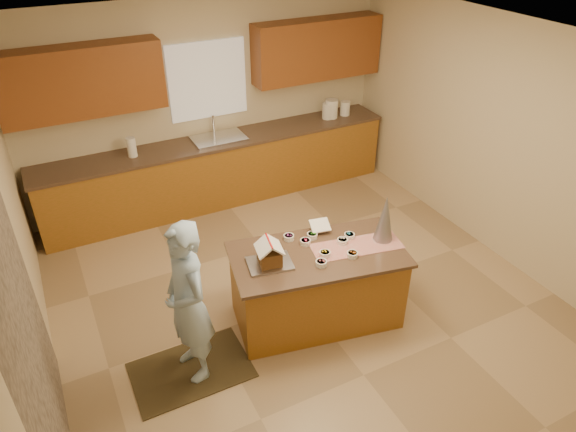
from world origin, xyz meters
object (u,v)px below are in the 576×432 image
object	(u,v)px
tinsel_tree	(385,218)
gingerbread_house	(269,254)
boy	(188,304)
island_base	(317,287)

from	to	relation	value
tinsel_tree	gingerbread_house	size ratio (longest dim) A/B	1.68
boy	gingerbread_house	size ratio (longest dim) A/B	5.40
gingerbread_house	boy	bearing A→B (deg)	-169.62
island_base	tinsel_tree	bearing A→B (deg)	3.67
boy	tinsel_tree	bearing A→B (deg)	82.33
tinsel_tree	gingerbread_house	distance (m)	1.19
gingerbread_house	island_base	bearing A→B (deg)	-5.67
island_base	gingerbread_house	world-z (taller)	gingerbread_house
island_base	gingerbread_house	size ratio (longest dim) A/B	5.51
island_base	gingerbread_house	distance (m)	0.73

